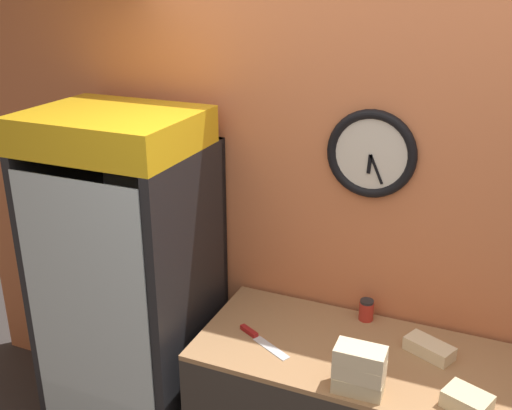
{
  "coord_description": "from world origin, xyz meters",
  "views": [
    {
      "loc": [
        0.48,
        -1.41,
        2.53
      ],
      "look_at": [
        -0.52,
        0.92,
        1.54
      ],
      "focal_mm": 42.0,
      "sensor_mm": 36.0,
      "label": 1
    }
  ],
  "objects_px": {
    "sandwich_stack_bottom": "(358,384)",
    "sandwich_flat_left": "(467,401)",
    "sandwich_stack_middle": "(359,370)",
    "chefs_knife": "(257,337)",
    "sandwich_flat_right": "(429,348)",
    "beverage_cooler": "(134,269)",
    "sandwich_stack_top": "(360,356)",
    "condiment_jar": "(366,310)"
  },
  "relations": [
    {
      "from": "sandwich_stack_top",
      "to": "condiment_jar",
      "type": "xyz_separation_m",
      "value": [
        -0.1,
        0.55,
        -0.12
      ]
    },
    {
      "from": "sandwich_stack_bottom",
      "to": "sandwich_flat_left",
      "type": "xyz_separation_m",
      "value": [
        0.43,
        0.06,
        0.0
      ]
    },
    {
      "from": "sandwich_stack_middle",
      "to": "chefs_knife",
      "type": "height_order",
      "value": "sandwich_stack_middle"
    },
    {
      "from": "sandwich_flat_right",
      "to": "sandwich_stack_middle",
      "type": "bearing_deg",
      "value": -121.86
    },
    {
      "from": "beverage_cooler",
      "to": "sandwich_stack_bottom",
      "type": "relative_size",
      "value": 9.13
    },
    {
      "from": "sandwich_stack_bottom",
      "to": "sandwich_stack_top",
      "type": "relative_size",
      "value": 1.01
    },
    {
      "from": "sandwich_flat_left",
      "to": "condiment_jar",
      "type": "relative_size",
      "value": 1.93
    },
    {
      "from": "sandwich_stack_middle",
      "to": "condiment_jar",
      "type": "distance_m",
      "value": 0.56
    },
    {
      "from": "sandwich_stack_middle",
      "to": "sandwich_stack_top",
      "type": "bearing_deg",
      "value": 0.0
    },
    {
      "from": "sandwich_stack_bottom",
      "to": "sandwich_flat_right",
      "type": "xyz_separation_m",
      "value": [
        0.23,
        0.38,
        -0.0
      ]
    },
    {
      "from": "sandwich_stack_bottom",
      "to": "chefs_knife",
      "type": "relative_size",
      "value": 0.69
    },
    {
      "from": "beverage_cooler",
      "to": "condiment_jar",
      "type": "relative_size",
      "value": 17.69
    },
    {
      "from": "beverage_cooler",
      "to": "sandwich_stack_top",
      "type": "relative_size",
      "value": 9.23
    },
    {
      "from": "sandwich_stack_middle",
      "to": "sandwich_flat_left",
      "type": "height_order",
      "value": "sandwich_stack_middle"
    },
    {
      "from": "beverage_cooler",
      "to": "sandwich_stack_top",
      "type": "height_order",
      "value": "beverage_cooler"
    },
    {
      "from": "sandwich_stack_middle",
      "to": "sandwich_stack_bottom",
      "type": "bearing_deg",
      "value": 0.0
    },
    {
      "from": "sandwich_flat_left",
      "to": "beverage_cooler",
      "type": "bearing_deg",
      "value": 171.97
    },
    {
      "from": "sandwich_flat_left",
      "to": "sandwich_flat_right",
      "type": "relative_size",
      "value": 0.87
    },
    {
      "from": "sandwich_stack_bottom",
      "to": "sandwich_flat_left",
      "type": "relative_size",
      "value": 1.0
    },
    {
      "from": "sandwich_stack_middle",
      "to": "chefs_knife",
      "type": "xyz_separation_m",
      "value": [
        -0.53,
        0.18,
        -0.1
      ]
    },
    {
      "from": "sandwich_stack_top",
      "to": "sandwich_flat_left",
      "type": "bearing_deg",
      "value": 8.33
    },
    {
      "from": "sandwich_stack_top",
      "to": "sandwich_flat_right",
      "type": "relative_size",
      "value": 0.86
    },
    {
      "from": "sandwich_flat_right",
      "to": "condiment_jar",
      "type": "height_order",
      "value": "condiment_jar"
    },
    {
      "from": "sandwich_flat_right",
      "to": "chefs_knife",
      "type": "bearing_deg",
      "value": -165.69
    },
    {
      "from": "sandwich_flat_left",
      "to": "chefs_knife",
      "type": "distance_m",
      "value": 0.97
    },
    {
      "from": "sandwich_flat_right",
      "to": "chefs_knife",
      "type": "relative_size",
      "value": 0.79
    },
    {
      "from": "chefs_knife",
      "to": "condiment_jar",
      "type": "relative_size",
      "value": 2.82
    },
    {
      "from": "sandwich_stack_bottom",
      "to": "condiment_jar",
      "type": "height_order",
      "value": "condiment_jar"
    },
    {
      "from": "sandwich_stack_bottom",
      "to": "sandwich_flat_right",
      "type": "bearing_deg",
      "value": 58.14
    },
    {
      "from": "sandwich_stack_bottom",
      "to": "sandwich_stack_top",
      "type": "distance_m",
      "value": 0.14
    },
    {
      "from": "condiment_jar",
      "to": "sandwich_flat_left",
      "type": "bearing_deg",
      "value": -43.09
    },
    {
      "from": "chefs_knife",
      "to": "sandwich_flat_right",
      "type": "bearing_deg",
      "value": 14.31
    },
    {
      "from": "sandwich_stack_bottom",
      "to": "condiment_jar",
      "type": "relative_size",
      "value": 1.94
    },
    {
      "from": "beverage_cooler",
      "to": "chefs_knife",
      "type": "height_order",
      "value": "beverage_cooler"
    },
    {
      "from": "sandwich_flat_left",
      "to": "sandwich_stack_bottom",
      "type": "bearing_deg",
      "value": -171.67
    },
    {
      "from": "sandwich_flat_left",
      "to": "chefs_knife",
      "type": "bearing_deg",
      "value": 172.94
    },
    {
      "from": "chefs_knife",
      "to": "condiment_jar",
      "type": "distance_m",
      "value": 0.57
    },
    {
      "from": "beverage_cooler",
      "to": "condiment_jar",
      "type": "xyz_separation_m",
      "value": [
        1.2,
        0.25,
        -0.1
      ]
    },
    {
      "from": "sandwich_stack_bottom",
      "to": "sandwich_stack_middle",
      "type": "bearing_deg",
      "value": 0.0
    },
    {
      "from": "sandwich_stack_bottom",
      "to": "condiment_jar",
      "type": "xyz_separation_m",
      "value": [
        -0.1,
        0.55,
        0.02
      ]
    },
    {
      "from": "sandwich_stack_bottom",
      "to": "sandwich_flat_left",
      "type": "bearing_deg",
      "value": 8.33
    },
    {
      "from": "sandwich_stack_bottom",
      "to": "chefs_knife",
      "type": "bearing_deg",
      "value": 161.26
    }
  ]
}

